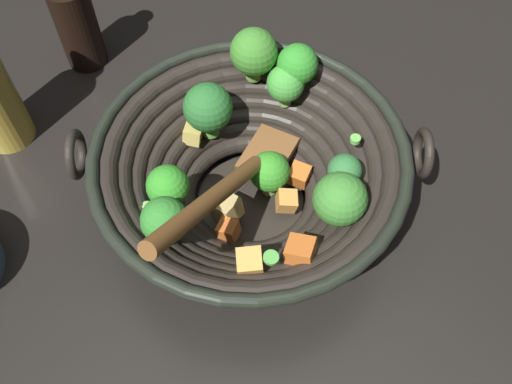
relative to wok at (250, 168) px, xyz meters
name	(u,v)px	position (x,y,z in m)	size (l,w,h in m)	color
ground_plane	(251,203)	(0.00, 0.00, -0.07)	(4.00, 4.00, 0.00)	black
wok	(250,168)	(0.00, 0.00, 0.00)	(0.34, 0.34, 0.19)	black
soy_sauce_bottle	(76,23)	(-0.02, -0.33, 0.00)	(0.06, 0.06, 0.16)	black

